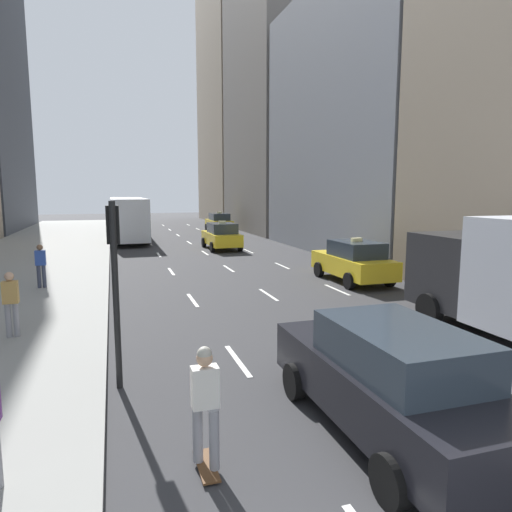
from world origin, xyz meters
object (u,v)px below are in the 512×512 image
(taxi_third, at_px, (354,261))
(sedan_black_near, at_px, (388,379))
(taxi_second, at_px, (222,236))
(traffic_light_pole, at_px, (114,264))
(taxi_lead, at_px, (219,222))
(pedestrian_far_walking, at_px, (41,264))
(pedestrian_mid_block, at_px, (11,301))
(skateboarder, at_px, (205,403))
(city_bus, at_px, (128,217))

(taxi_third, xyz_separation_m, sedan_black_near, (-5.60, -10.98, 0.03))
(taxi_second, bearing_deg, traffic_light_pole, -108.60)
(taxi_second, xyz_separation_m, traffic_light_pole, (-6.75, -20.06, 1.53))
(taxi_lead, relative_size, pedestrian_far_walking, 2.67)
(taxi_third, relative_size, pedestrian_mid_block, 2.67)
(pedestrian_mid_block, bearing_deg, taxi_third, 19.85)
(taxi_third, xyz_separation_m, skateboarder, (-8.47, -11.03, 0.08))
(taxi_second, bearing_deg, city_bus, 126.16)
(taxi_second, relative_size, pedestrian_far_walking, 2.67)
(sedan_black_near, height_order, pedestrian_mid_block, sedan_black_near)
(taxi_third, bearing_deg, city_bus, 112.92)
(skateboarder, bearing_deg, traffic_light_pole, 108.79)
(taxi_lead, xyz_separation_m, pedestrian_far_walking, (-12.20, -23.36, 0.19))
(traffic_light_pole, bearing_deg, city_bus, 87.65)
(taxi_third, height_order, city_bus, city_bus)
(taxi_lead, height_order, pedestrian_mid_block, taxi_lead)
(taxi_third, height_order, skateboarder, taxi_third)
(skateboarder, bearing_deg, pedestrian_mid_block, 118.22)
(pedestrian_far_walking, relative_size, traffic_light_pole, 0.46)
(taxi_lead, xyz_separation_m, city_bus, (-8.41, -5.34, 0.91))
(pedestrian_mid_block, bearing_deg, taxi_lead, 67.84)
(taxi_second, xyz_separation_m, pedestrian_far_walking, (-9.40, -10.34, 0.19))
(taxi_second, distance_m, city_bus, 9.55)
(pedestrian_mid_block, distance_m, traffic_light_pole, 4.50)
(taxi_lead, relative_size, sedan_black_near, 0.90)
(taxi_lead, relative_size, city_bus, 0.38)
(taxi_third, bearing_deg, skateboarder, -127.52)
(sedan_black_near, bearing_deg, traffic_light_pole, 141.48)
(city_bus, height_order, traffic_light_pole, traffic_light_pole)
(pedestrian_far_walking, bearing_deg, taxi_lead, 62.42)
(skateboarder, xyz_separation_m, pedestrian_far_walking, (-3.74, 12.90, 0.10))
(sedan_black_near, height_order, city_bus, city_bus)
(taxi_third, bearing_deg, traffic_light_pole, -140.62)
(traffic_light_pole, bearing_deg, taxi_lead, 73.89)
(sedan_black_near, xyz_separation_m, pedestrian_mid_block, (-6.45, 6.63, 0.15))
(city_bus, relative_size, pedestrian_far_walking, 7.04)
(traffic_light_pole, bearing_deg, taxi_second, 71.40)
(taxi_third, height_order, sedan_black_near, taxi_third)
(pedestrian_mid_block, bearing_deg, taxi_second, 60.83)
(sedan_black_near, bearing_deg, pedestrian_far_walking, 117.18)
(skateboarder, relative_size, traffic_light_pole, 0.48)
(taxi_second, bearing_deg, taxi_third, -77.09)
(taxi_lead, distance_m, sedan_black_near, 36.65)
(taxi_lead, xyz_separation_m, pedestrian_mid_block, (-12.05, -29.58, 0.19))
(city_bus, xyz_separation_m, pedestrian_far_walking, (-3.79, -18.02, -0.72))
(taxi_lead, height_order, pedestrian_far_walking, taxi_lead)
(pedestrian_far_walking, bearing_deg, traffic_light_pole, -74.72)
(sedan_black_near, relative_size, skateboarder, 2.80)
(taxi_lead, distance_m, taxi_third, 25.23)
(city_bus, height_order, pedestrian_mid_block, city_bus)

